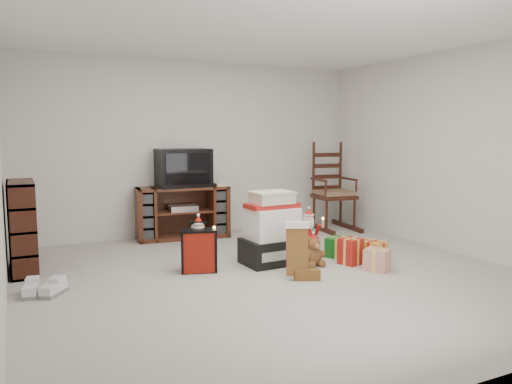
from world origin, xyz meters
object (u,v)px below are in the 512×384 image
gift_cluster (354,252)px  crt_television (183,168)px  red_suitcase (199,250)px  bookshelf (22,228)px  teddy_bear (313,253)px  mrs_claus_figurine (199,248)px  tv_stand (183,212)px  sneaker_pair (43,289)px  santa_figurine (309,236)px  gift_pile (272,233)px  rocking_chair (331,198)px

gift_cluster → crt_television: size_ratio=1.17×
red_suitcase → crt_television: 1.96m
bookshelf → gift_cluster: bookshelf is taller
teddy_bear → mrs_claus_figurine: 1.27m
tv_stand → gift_cluster: 2.57m
tv_stand → sneaker_pair: bearing=-130.8°
crt_television → mrs_claus_figurine: bearing=-100.6°
santa_figurine → gift_cluster: bearing=-69.2°
tv_stand → sneaker_pair: (-1.93, -1.85, -0.31)m
sneaker_pair → red_suitcase: bearing=24.5°
red_suitcase → santa_figurine: santa_figurine is taller
teddy_bear → crt_television: 2.40m
red_suitcase → mrs_claus_figurine: bearing=88.4°
tv_stand → red_suitcase: size_ratio=2.44×
santa_figurine → crt_television: bearing=124.3°
gift_pile → red_suitcase: bearing=174.9°
gift_pile → gift_cluster: bearing=-27.8°
tv_stand → gift_pile: (0.48, -1.78, -0.01)m
teddy_bear → santa_figurine: santa_figurine is taller
red_suitcase → mrs_claus_figurine: mrs_claus_figurine is taller
bookshelf → teddy_bear: (2.91, -1.16, -0.32)m
tv_stand → mrs_claus_figurine: tv_stand is taller
santa_figurine → gift_cluster: 0.66m
crt_television → bookshelf: bearing=-154.1°
teddy_bear → sneaker_pair: (-2.78, 0.22, -0.09)m
bookshelf → sneaker_pair: size_ratio=2.28×
gift_pile → rocking_chair: bearing=36.0°
teddy_bear → crt_television: (-0.82, 2.09, 0.85)m
rocking_chair → bookshelf: bearing=-165.7°
mrs_claus_figurine → red_suitcase: bearing=-108.4°
tv_stand → crt_television: size_ratio=1.78×
bookshelf → santa_figurine: (3.17, -0.66, -0.25)m
red_suitcase → sneaker_pair: size_ratio=1.26×
red_suitcase → mrs_claus_figurine: size_ratio=0.90×
rocking_chair → gift_cluster: 2.12m
santa_figurine → sneaker_pair: (-3.03, -0.28, -0.16)m
red_suitcase → teddy_bear: red_suitcase is taller
teddy_bear → crt_television: size_ratio=0.45×
bookshelf → mrs_claus_figurine: bookshelf is taller
gift_pile → santa_figurine: size_ratio=1.42×
bookshelf → teddy_bear: 3.15m
bookshelf → red_suitcase: bookshelf is taller
red_suitcase → tv_stand: bearing=94.5°
bookshelf → red_suitcase: 1.89m
red_suitcase → gift_pile: bearing=14.6°
tv_stand → gift_cluster: size_ratio=1.52×
mrs_claus_figurine → teddy_bear: bearing=-19.8°
red_suitcase → teddy_bear: bearing=2.1°
santa_figurine → gift_cluster: size_ratio=0.66×
tv_stand → teddy_bear: (0.85, -2.07, -0.22)m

